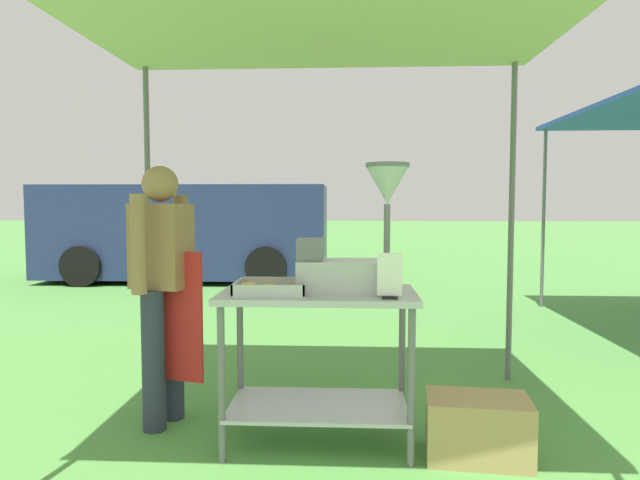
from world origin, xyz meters
name	(u,v)px	position (x,y,z in m)	size (l,w,h in m)	color
ground_plane	(352,298)	(0.00, 6.00, 0.00)	(70.00, 70.00, 0.00)	#519342
stall_canopy	(319,22)	(-0.22, 1.21, 2.41)	(3.05, 2.37, 2.50)	slate
donut_cart	(318,336)	(-0.22, 1.11, 0.63)	(1.10, 0.61, 0.88)	#B7B7BC
donut_tray	(271,289)	(-0.48, 1.02, 0.91)	(0.39, 0.33, 0.07)	#B7B7BC
donut_fryer	(356,248)	(-0.01, 1.11, 1.13)	(0.62, 0.28, 0.72)	#B7B7BC
menu_sign	(390,279)	(0.17, 0.89, 0.99)	(0.13, 0.05, 0.24)	black
vendor	(163,281)	(-1.19, 1.34, 0.90)	(0.47, 0.53, 1.61)	#2D3347
supply_crate	(478,428)	(0.65, 0.96, 0.17)	(0.58, 0.40, 0.34)	tan
van_navy	(189,231)	(-2.94, 7.92, 0.88)	(4.99, 2.15, 1.69)	navy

